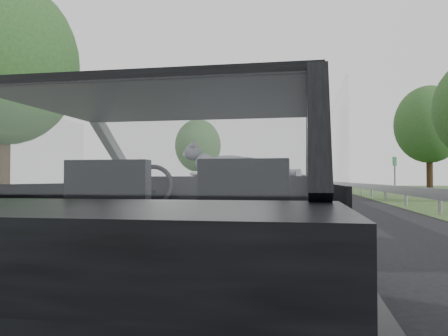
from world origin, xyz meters
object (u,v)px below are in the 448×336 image
at_px(cat, 228,164).
at_px(highway_sign, 395,175).
at_px(subject_car, 191,218).
at_px(other_car, 286,183).

relative_size(cat, highway_sign, 0.26).
distance_m(subject_car, highway_sign, 28.78).
distance_m(subject_car, other_car, 20.96).
height_order(subject_car, cat, subject_car).
relative_size(subject_car, other_car, 0.86).
distance_m(other_car, highway_sign, 9.90).
bearing_deg(subject_car, other_car, 90.53).
bearing_deg(highway_sign, other_car, -110.69).
height_order(cat, highway_sign, highway_sign).
bearing_deg(cat, other_car, 94.29).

